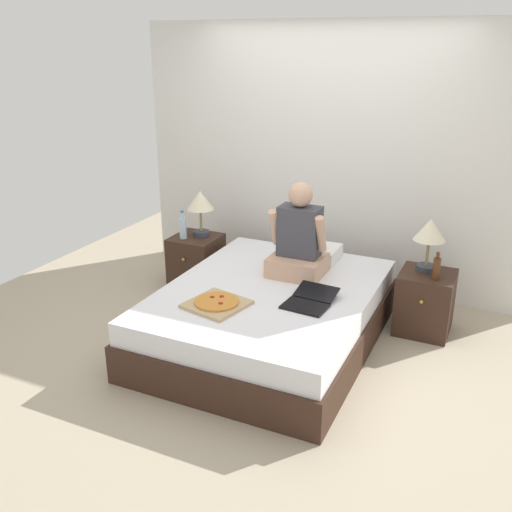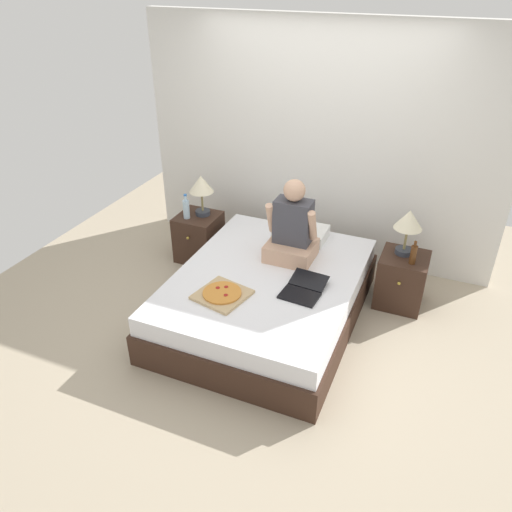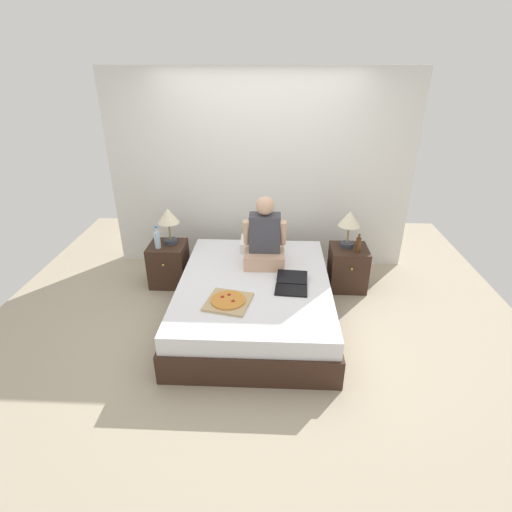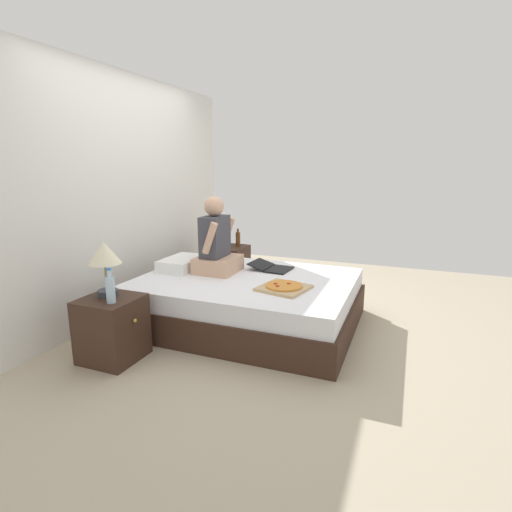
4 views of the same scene
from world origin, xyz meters
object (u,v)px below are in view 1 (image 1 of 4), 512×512
at_px(nightstand_right, 425,302).
at_px(nightstand_left, 196,262).
at_px(bed, 269,316).
at_px(laptop, 309,302).
at_px(person_seated, 299,241).
at_px(beer_bottle, 436,268).
at_px(lamp_on_left_nightstand, 200,203).
at_px(lamp_on_right_nightstand, 430,233).
at_px(water_bottle, 183,227).
at_px(pizza_box, 217,303).

bearing_deg(nightstand_right, nightstand_left, 180.00).
bearing_deg(nightstand_left, bed, -33.23).
bearing_deg(nightstand_right, bed, -146.77).
height_order(nightstand_right, laptop, laptop).
height_order(nightstand_left, person_seated, person_seated).
height_order(beer_bottle, person_seated, person_seated).
relative_size(lamp_on_left_nightstand, laptop, 1.03).
height_order(lamp_on_right_nightstand, laptop, lamp_on_right_nightstand).
xyz_separation_m(water_bottle, person_seated, (1.28, -0.25, 0.13)).
distance_m(water_bottle, pizza_box, 1.46).
distance_m(bed, beer_bottle, 1.39).
distance_m(nightstand_left, pizza_box, 1.49).
distance_m(bed, laptop, 0.48).
relative_size(nightstand_right, lamp_on_right_nightstand, 1.16).
bearing_deg(nightstand_left, lamp_on_left_nightstand, 51.38).
distance_m(laptop, pizza_box, 0.68).
distance_m(nightstand_left, lamp_on_right_nightstand, 2.26).
distance_m(nightstand_left, person_seated, 1.35).
relative_size(bed, laptop, 4.81).
relative_size(water_bottle, lamp_on_right_nightstand, 0.61).
bearing_deg(pizza_box, water_bottle, 131.35).
bearing_deg(nightstand_left, nightstand_right, 0.00).
bearing_deg(laptop, nightstand_left, 149.76).
bearing_deg(lamp_on_left_nightstand, nightstand_left, -128.62).
relative_size(person_seated, laptop, 1.78).
relative_size(water_bottle, person_seated, 0.35).
xyz_separation_m(lamp_on_left_nightstand, lamp_on_right_nightstand, (2.14, 0.00, 0.00)).
height_order(nightstand_right, lamp_on_right_nightstand, lamp_on_right_nightstand).
bearing_deg(bed, nightstand_left, 146.77).
bearing_deg(laptop, lamp_on_left_nightstand, 147.65).
height_order(water_bottle, pizza_box, water_bottle).
height_order(bed, person_seated, person_seated).
bearing_deg(bed, lamp_on_left_nightstand, 144.00).
height_order(water_bottle, nightstand_right, water_bottle).
distance_m(water_bottle, beer_bottle, 2.36).
bearing_deg(lamp_on_right_nightstand, water_bottle, -176.46).
bearing_deg(beer_bottle, person_seated, -167.27).
relative_size(water_bottle, nightstand_right, 0.53).
distance_m(nightstand_right, laptop, 1.16).
distance_m(person_seated, pizza_box, 0.94).
relative_size(nightstand_left, person_seated, 0.67).
bearing_deg(pizza_box, bed, 63.49).
bearing_deg(pizza_box, nightstand_left, 126.70).
relative_size(bed, person_seated, 2.70).
height_order(nightstand_left, beer_bottle, beer_bottle).
bearing_deg(laptop, nightstand_right, 50.07).
height_order(water_bottle, person_seated, person_seated).
relative_size(person_seated, pizza_box, 1.64).
xyz_separation_m(nightstand_left, lamp_on_right_nightstand, (2.18, 0.05, 0.59)).
xyz_separation_m(nightstand_right, pizza_box, (-1.33, -1.18, 0.23)).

